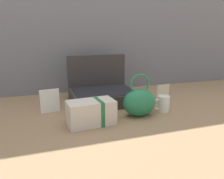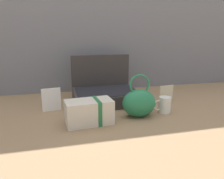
{
  "view_description": "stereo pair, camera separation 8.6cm",
  "coord_description": "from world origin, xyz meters",
  "px_view_note": "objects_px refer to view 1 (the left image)",
  "views": [
    {
      "loc": [
        -0.37,
        -1.16,
        0.45
      ],
      "look_at": [
        0.01,
        -0.02,
        0.15
      ],
      "focal_mm": 34.59,
      "sensor_mm": 36.0,
      "label": 1
    },
    {
      "loc": [
        -0.29,
        -1.19,
        0.45
      ],
      "look_at": [
        0.01,
        -0.02,
        0.15
      ],
      "focal_mm": 34.59,
      "sensor_mm": 36.0,
      "label": 2
    }
  ],
  "objects_px": {
    "info_card_left": "(50,101)",
    "poster_card_right": "(163,93)",
    "open_suitcase": "(102,92)",
    "cream_toiletry_bag": "(92,112)",
    "coffee_mug": "(163,104)",
    "teal_pouch_handbag": "(139,102)"
  },
  "relations": [
    {
      "from": "info_card_left",
      "to": "poster_card_right",
      "type": "height_order",
      "value": "info_card_left"
    },
    {
      "from": "open_suitcase",
      "to": "cream_toiletry_bag",
      "type": "height_order",
      "value": "open_suitcase"
    },
    {
      "from": "cream_toiletry_bag",
      "to": "coffee_mug",
      "type": "relative_size",
      "value": 2.28
    },
    {
      "from": "cream_toiletry_bag",
      "to": "coffee_mug",
      "type": "bearing_deg",
      "value": 6.64
    },
    {
      "from": "open_suitcase",
      "to": "info_card_left",
      "type": "height_order",
      "value": "open_suitcase"
    },
    {
      "from": "open_suitcase",
      "to": "poster_card_right",
      "type": "distance_m",
      "value": 0.42
    },
    {
      "from": "teal_pouch_handbag",
      "to": "coffee_mug",
      "type": "relative_size",
      "value": 2.24
    },
    {
      "from": "coffee_mug",
      "to": "teal_pouch_handbag",
      "type": "bearing_deg",
      "value": -171.68
    },
    {
      "from": "coffee_mug",
      "to": "poster_card_right",
      "type": "relative_size",
      "value": 0.92
    },
    {
      "from": "teal_pouch_handbag",
      "to": "info_card_left",
      "type": "distance_m",
      "value": 0.53
    },
    {
      "from": "coffee_mug",
      "to": "info_card_left",
      "type": "distance_m",
      "value": 0.68
    },
    {
      "from": "cream_toiletry_bag",
      "to": "teal_pouch_handbag",
      "type": "bearing_deg",
      "value": 5.61
    },
    {
      "from": "poster_card_right",
      "to": "coffee_mug",
      "type": "bearing_deg",
      "value": -129.35
    },
    {
      "from": "coffee_mug",
      "to": "poster_card_right",
      "type": "distance_m",
      "value": 0.21
    },
    {
      "from": "info_card_left",
      "to": "poster_card_right",
      "type": "xyz_separation_m",
      "value": [
        0.76,
        -0.01,
        -0.01
      ]
    },
    {
      "from": "cream_toiletry_bag",
      "to": "poster_card_right",
      "type": "relative_size",
      "value": 2.11
    },
    {
      "from": "coffee_mug",
      "to": "open_suitcase",
      "type": "bearing_deg",
      "value": 134.13
    },
    {
      "from": "open_suitcase",
      "to": "teal_pouch_handbag",
      "type": "height_order",
      "value": "open_suitcase"
    },
    {
      "from": "teal_pouch_handbag",
      "to": "poster_card_right",
      "type": "height_order",
      "value": "teal_pouch_handbag"
    },
    {
      "from": "cream_toiletry_bag",
      "to": "info_card_left",
      "type": "bearing_deg",
      "value": 128.65
    },
    {
      "from": "cream_toiletry_bag",
      "to": "info_card_left",
      "type": "distance_m",
      "value": 0.31
    },
    {
      "from": "info_card_left",
      "to": "poster_card_right",
      "type": "relative_size",
      "value": 1.2
    }
  ]
}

